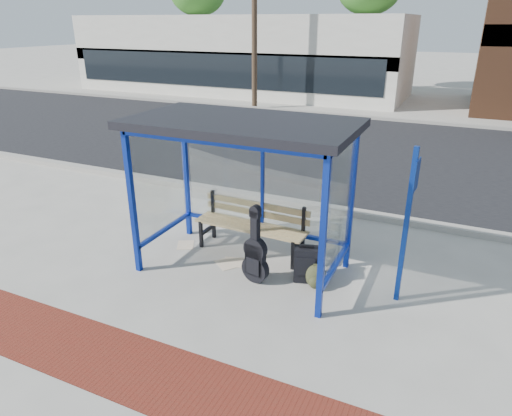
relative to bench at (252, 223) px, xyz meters
The scene contains 17 objects.
ground 0.82m from the bench, 78.53° to the right, with size 120.00×120.00×0.00m, color #B2ADA0.
brick_paver_strip 3.26m from the bench, 87.77° to the right, with size 60.00×1.00×0.01m, color maroon.
curb_near 2.33m from the bench, 86.86° to the left, with size 60.00×0.25×0.12m, color gray.
street_asphalt 7.40m from the bench, 89.03° to the left, with size 60.00×10.00×0.00m, color black.
curb_far 12.49m from the bench, 89.42° to the left, with size 60.00×0.25×0.12m, color gray.
far_sidewalk 14.39m from the bench, 89.50° to the left, with size 60.00×4.00×0.01m, color #B2ADA0.
bus_shelter 1.64m from the bench, 77.09° to the right, with size 3.30×1.80×2.42m.
storefront_white 19.56m from the bench, 117.07° to the left, with size 18.00×6.04×4.00m.
utility_pole_west 14.52m from the bench, 114.68° to the left, with size 1.60×0.24×8.00m.
bench is the anchor object (origin of this frame).
guitar_bag 1.02m from the bench, 62.38° to the right, with size 0.45×0.19×1.18m.
suitcase 1.31m from the bench, 25.79° to the right, with size 0.40×0.32×0.61m.
backpack 1.57m from the bench, 26.61° to the right, with size 0.34×0.32×0.37m.
sign_post 2.69m from the bench, 11.07° to the right, with size 0.10×0.28×2.26m.
newspaper_a 1.32m from the bench, 164.86° to the right, with size 0.36×0.29×0.01m, color white.
newspaper_b 0.82m from the bench, 106.57° to the right, with size 0.38×0.30×0.01m, color white.
newspaper_c 0.73m from the bench, 98.57° to the right, with size 0.42×0.33×0.01m, color white.
Camera 1 is at (2.89, -5.80, 3.72)m, focal length 32.00 mm.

